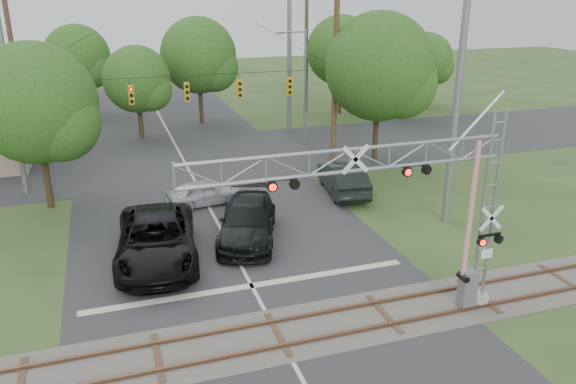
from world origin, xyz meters
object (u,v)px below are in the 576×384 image
object	(u,v)px
pickup_black	(157,239)
streetlight	(303,82)
crossing_gantry	(407,200)
sedan_silver	(204,192)
traffic_signal_span	(202,84)
car_dark	(248,221)

from	to	relation	value
pickup_black	streetlight	distance (m)	20.53
crossing_gantry	sedan_silver	xyz separation A→B (m)	(-4.51, 13.29, -3.83)
traffic_signal_span	car_dark	bearing A→B (deg)	-89.59
sedan_silver	streetlight	distance (m)	14.19
crossing_gantry	streetlight	bearing A→B (deg)	78.47
traffic_signal_span	sedan_silver	xyz separation A→B (m)	(-1.08, -5.07, -4.98)
crossing_gantry	traffic_signal_span	bearing A→B (deg)	100.59
crossing_gantry	streetlight	distance (m)	23.76
sedan_silver	streetlight	world-z (taller)	streetlight
pickup_black	sedan_silver	bearing A→B (deg)	68.74
pickup_black	car_dark	bearing A→B (deg)	18.85
traffic_signal_span	streetlight	bearing A→B (deg)	31.04
car_dark	streetlight	distance (m)	17.48
crossing_gantry	car_dark	world-z (taller)	crossing_gantry
streetlight	traffic_signal_span	bearing A→B (deg)	-148.96
traffic_signal_span	sedan_silver	distance (m)	7.19
crossing_gantry	sedan_silver	bearing A→B (deg)	108.74
crossing_gantry	car_dark	size ratio (longest dim) A/B	1.85
crossing_gantry	sedan_silver	distance (m)	14.55
car_dark	streetlight	world-z (taller)	streetlight
streetlight	crossing_gantry	bearing A→B (deg)	-101.53
car_dark	sedan_silver	bearing A→B (deg)	121.75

